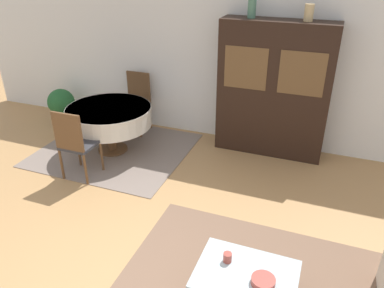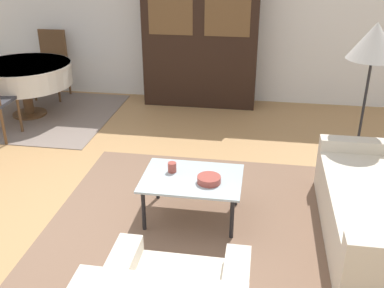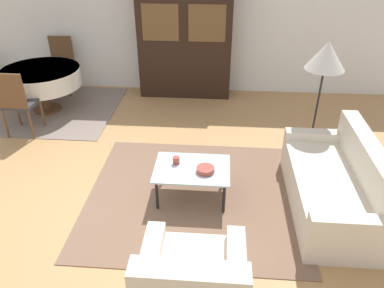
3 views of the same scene
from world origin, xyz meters
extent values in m
plane|color=tan|center=(0.00, 0.00, 0.00)|extent=(14.00, 14.00, 0.00)
cube|color=white|center=(0.00, 3.63, 1.35)|extent=(10.00, 0.06, 2.70)
cube|color=brown|center=(1.19, 0.22, 0.01)|extent=(2.59, 2.37, 0.01)
cube|color=gray|center=(-1.57, 2.46, 0.01)|extent=(2.34, 2.08, 0.01)
cube|color=beige|center=(2.77, 0.14, 0.22)|extent=(0.88, 1.81, 0.45)
cube|color=beige|center=(3.11, 0.14, 0.65)|extent=(0.20, 1.81, 0.40)
cube|color=beige|center=(2.77, -0.69, 0.51)|extent=(0.88, 0.16, 0.12)
cube|color=beige|center=(2.77, 0.97, 0.51)|extent=(0.88, 0.16, 0.12)
cube|color=beige|center=(1.28, -1.28, 0.22)|extent=(0.88, 0.84, 0.44)
cube|color=beige|center=(1.28, -1.60, 0.63)|extent=(0.88, 0.20, 0.38)
cube|color=beige|center=(0.92, -1.28, 0.50)|extent=(0.16, 0.84, 0.12)
cube|color=beige|center=(1.65, -1.28, 0.50)|extent=(0.16, 0.84, 0.12)
cylinder|color=black|center=(0.78, -0.05, 0.21)|extent=(0.04, 0.04, 0.39)
cylinder|color=black|center=(1.55, -0.05, 0.21)|extent=(0.04, 0.04, 0.39)
cylinder|color=black|center=(0.78, 0.48, 0.21)|extent=(0.04, 0.04, 0.39)
cylinder|color=black|center=(1.55, 0.48, 0.21)|extent=(0.04, 0.04, 0.39)
cube|color=silver|center=(1.16, 0.22, 0.41)|extent=(0.89, 0.65, 0.02)
cube|color=black|center=(0.79, 3.36, 1.04)|extent=(1.68, 0.44, 2.08)
cube|color=brown|center=(0.38, 3.13, 1.40)|extent=(0.64, 0.01, 0.62)
cube|color=brown|center=(1.19, 3.13, 1.40)|extent=(0.64, 0.01, 0.62)
cylinder|color=brown|center=(-1.59, 2.43, 0.03)|extent=(0.48, 0.48, 0.03)
cylinder|color=brown|center=(-1.59, 2.43, 0.24)|extent=(0.14, 0.14, 0.45)
cylinder|color=silver|center=(-1.59, 2.43, 0.61)|extent=(1.32, 1.32, 0.30)
cylinder|color=silver|center=(-1.59, 2.43, 0.75)|extent=(1.33, 1.33, 0.03)
cylinder|color=brown|center=(-1.79, 1.83, 0.24)|extent=(0.04, 0.04, 0.47)
cylinder|color=brown|center=(-1.39, 1.83, 0.24)|extent=(0.04, 0.04, 0.47)
cylinder|color=brown|center=(-1.79, 1.43, 0.24)|extent=(0.04, 0.04, 0.47)
cylinder|color=brown|center=(-1.39, 1.43, 0.24)|extent=(0.04, 0.04, 0.47)
cube|color=#333338|center=(-1.59, 1.63, 0.50)|extent=(0.44, 0.44, 0.04)
cube|color=brown|center=(-1.59, 1.43, 0.79)|extent=(0.44, 0.04, 0.54)
cylinder|color=brown|center=(-1.39, 3.03, 0.24)|extent=(0.04, 0.04, 0.47)
cylinder|color=brown|center=(-1.79, 3.03, 0.24)|extent=(0.04, 0.04, 0.47)
cylinder|color=brown|center=(-1.39, 3.44, 0.24)|extent=(0.04, 0.04, 0.47)
cylinder|color=brown|center=(-1.79, 3.44, 0.24)|extent=(0.04, 0.04, 0.47)
cube|color=#333338|center=(-1.59, 3.23, 0.50)|extent=(0.44, 0.44, 0.04)
cube|color=brown|center=(-1.59, 3.43, 0.79)|extent=(0.44, 0.04, 0.54)
cylinder|color=black|center=(2.78, 1.33, 0.01)|extent=(0.28, 0.28, 0.02)
cylinder|color=black|center=(2.78, 1.33, 0.66)|extent=(0.03, 0.03, 1.28)
cone|color=beige|center=(2.78, 1.33, 1.46)|extent=(0.51, 0.51, 0.36)
cylinder|color=#9E4238|center=(0.97, 0.29, 0.47)|extent=(0.08, 0.08, 0.09)
cylinder|color=#9E4238|center=(1.32, 0.15, 0.45)|extent=(0.21, 0.21, 0.06)
camera|label=1|loc=(1.57, -2.19, 2.95)|focal=35.00mm
camera|label=2|loc=(1.72, -3.25, 2.37)|focal=42.00mm
camera|label=3|loc=(1.45, -3.39, 2.93)|focal=35.00mm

